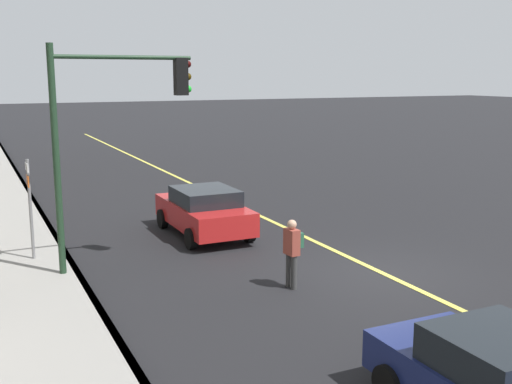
% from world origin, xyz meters
% --- Properties ---
extents(ground, '(200.00, 200.00, 0.00)m').
position_xyz_m(ground, '(0.00, 0.00, 0.00)').
color(ground, black).
extents(sidewalk_slab, '(80.00, 2.79, 0.15)m').
position_xyz_m(sidewalk_slab, '(0.00, 8.13, 0.07)').
color(sidewalk_slab, gray).
rests_on(sidewalk_slab, ground).
extents(curb_edge, '(80.00, 0.16, 0.15)m').
position_xyz_m(curb_edge, '(0.00, 6.82, 0.07)').
color(curb_edge, slate).
rests_on(curb_edge, ground).
extents(lane_stripe_center, '(80.00, 0.16, 0.01)m').
position_xyz_m(lane_stripe_center, '(0.00, 0.00, 0.01)').
color(lane_stripe_center, '#D8CC4C').
rests_on(lane_stripe_center, ground).
extents(car_red, '(4.08, 1.99, 1.45)m').
position_xyz_m(car_red, '(5.31, 2.63, 0.76)').
color(car_red, red).
rests_on(car_red, ground).
extents(pedestrian_with_backpack, '(0.40, 0.39, 1.60)m').
position_xyz_m(pedestrian_with_backpack, '(-0.01, 2.50, 0.92)').
color(pedestrian_with_backpack, '#383838').
rests_on(pedestrian_with_backpack, ground).
extents(traffic_light_mast, '(0.28, 3.39, 5.49)m').
position_xyz_m(traffic_light_mast, '(2.87, 5.86, 3.74)').
color(traffic_light_mast, '#1E3823').
rests_on(traffic_light_mast, ground).
extents(street_sign_post, '(0.60, 0.08, 2.72)m').
position_xyz_m(street_sign_post, '(4.42, 7.64, 1.61)').
color(street_sign_post, slate).
rests_on(street_sign_post, ground).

